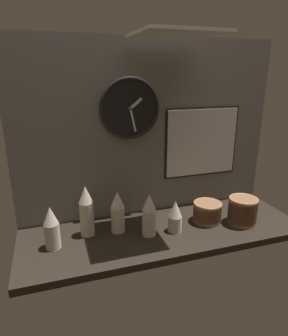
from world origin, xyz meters
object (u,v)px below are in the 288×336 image
object	(u,v)px
wall_clock	(130,108)
menu_board	(202,142)
cup_stack_center_left	(118,212)
cup_stack_far_left	(51,228)
bowl_stack_far_right	(243,210)
cup_stack_center	(149,215)
bowl_stack_right	(207,212)
cup_stack_left	(86,211)
cup_stack_center_right	(175,216)

from	to	relation	value
wall_clock	menu_board	bearing A→B (deg)	1.07
cup_stack_center_left	cup_stack_far_left	size ratio (longest dim) A/B	1.06
bowl_stack_far_right	wall_clock	xyz separation A→B (m)	(-0.59, 0.32, 0.58)
cup_stack_center	bowl_stack_right	size ratio (longest dim) A/B	1.43
cup_stack_left	wall_clock	size ratio (longest dim) A/B	0.81
cup_stack_far_left	cup_stack_center_right	bearing A→B (deg)	-3.35
cup_stack_left	bowl_stack_far_right	world-z (taller)	cup_stack_left
cup_stack_far_left	menu_board	world-z (taller)	menu_board
bowl_stack_far_right	wall_clock	size ratio (longest dim) A/B	0.48
cup_stack_center_right	cup_stack_far_left	bearing A→B (deg)	176.65
cup_stack_center_left	bowl_stack_right	size ratio (longest dim) A/B	1.43
bowl_stack_right	wall_clock	world-z (taller)	wall_clock
cup_stack_left	menu_board	size ratio (longest dim) A/B	0.57
bowl_stack_far_right	bowl_stack_right	bearing A→B (deg)	156.57
cup_stack_left	wall_clock	xyz separation A→B (m)	(0.30, 0.17, 0.52)
cup_stack_center_left	menu_board	distance (m)	0.71
cup_stack_center	bowl_stack_right	distance (m)	0.39
cup_stack_center	cup_stack_center_left	bearing A→B (deg)	149.63
cup_stack_left	cup_stack_far_left	bearing A→B (deg)	-158.24
cup_stack_far_left	menu_board	xyz separation A→B (m)	(0.96, 0.25, 0.31)
cup_stack_center_left	bowl_stack_far_right	distance (m)	0.73
cup_stack_far_left	bowl_stack_right	distance (m)	0.89
cup_stack_center_left	wall_clock	world-z (taller)	wall_clock
cup_stack_left	cup_stack_far_left	size ratio (longest dim) A/B	1.26
cup_stack_center_right	cup_stack_center_left	bearing A→B (deg)	162.65
cup_stack_center_right	cup_stack_left	bearing A→B (deg)	166.58
cup_stack_center	cup_stack_center_right	distance (m)	0.15
bowl_stack_right	menu_board	distance (m)	0.44
cup_stack_far_left	bowl_stack_far_right	world-z (taller)	cup_stack_far_left
menu_board	bowl_stack_right	bearing A→B (deg)	-106.17
cup_stack_left	bowl_stack_right	distance (m)	0.71
wall_clock	menu_board	xyz separation A→B (m)	(0.48, 0.01, -0.23)
cup_stack_left	menu_board	world-z (taller)	menu_board
cup_stack_far_left	cup_stack_center	bearing A→B (deg)	-3.75
cup_stack_center	menu_board	distance (m)	0.62
cup_stack_left	bowl_stack_right	size ratio (longest dim) A/B	1.69
cup_stack_left	cup_stack_center	size ratio (longest dim) A/B	1.18
bowl_stack_right	cup_stack_center_right	bearing A→B (deg)	-169.05
cup_stack_center	menu_board	size ratio (longest dim) A/B	0.48
cup_stack_center_right	menu_board	bearing A→B (deg)	43.84
cup_stack_center	wall_clock	xyz separation A→B (m)	(-0.02, 0.27, 0.54)
wall_clock	menu_board	world-z (taller)	wall_clock
cup_stack_far_left	menu_board	size ratio (longest dim) A/B	0.45
cup_stack_left	cup_stack_center	bearing A→B (deg)	-18.50
wall_clock	cup_stack_center_left	bearing A→B (deg)	-125.27
cup_stack_left	cup_stack_center_right	size ratio (longest dim) A/B	1.56
bowl_stack_far_right	menu_board	bearing A→B (deg)	109.66
cup_stack_left	menu_board	xyz separation A→B (m)	(0.77, 0.18, 0.28)
cup_stack_center_left	bowl_stack_far_right	world-z (taller)	cup_stack_center_left
cup_stack_center_left	bowl_stack_far_right	size ratio (longest dim) A/B	1.43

